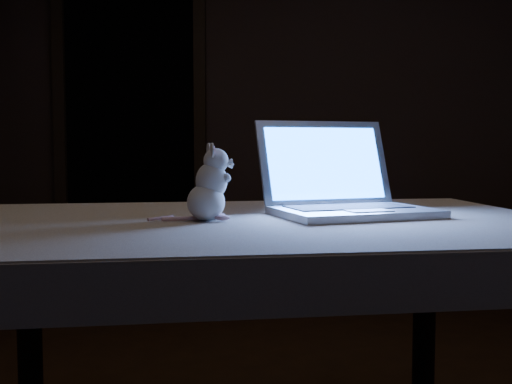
# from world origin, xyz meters

# --- Properties ---
(back_wall) EXTENTS (4.50, 0.04, 2.60)m
(back_wall) POSITION_xyz_m (0.00, 2.50, 1.30)
(back_wall) COLOR black
(back_wall) RESTS_ON ground
(doorway) EXTENTS (1.06, 0.36, 2.13)m
(doorway) POSITION_xyz_m (-1.10, 2.50, 1.06)
(doorway) COLOR black
(doorway) RESTS_ON back_wall
(table) EXTENTS (1.72, 1.28, 0.84)m
(table) POSITION_xyz_m (-0.11, -0.21, 0.42)
(table) COLOR black
(table) RESTS_ON floor
(tablecloth) EXTENTS (1.85, 1.40, 0.12)m
(tablecloth) POSITION_xyz_m (-0.16, -0.17, 0.79)
(tablecloth) COLOR beige
(tablecloth) RESTS_ON table
(laptop) EXTENTS (0.54, 0.51, 0.29)m
(laptop) POSITION_xyz_m (0.17, -0.12, 0.99)
(laptop) COLOR silver
(laptop) RESTS_ON tablecloth
(plush_mouse) EXTENTS (0.19, 0.19, 0.20)m
(plush_mouse) POSITION_xyz_m (-0.24, -0.25, 0.95)
(plush_mouse) COLOR silver
(plush_mouse) RESTS_ON tablecloth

